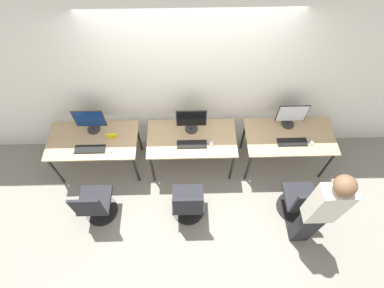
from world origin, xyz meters
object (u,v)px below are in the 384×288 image
Objects in this scene: monitor_center at (191,120)px; keyboard_right at (292,142)px; office_chair_right at (300,202)px; office_chair_left at (95,205)px; keyboard_center at (192,144)px; mouse_center at (211,143)px; monitor_left at (90,120)px; keyboard_left at (90,149)px; mouse_left at (111,150)px; mouse_right at (312,142)px; monitor_right at (292,115)px; person_right at (321,211)px; office_chair_center at (188,204)px.

monitor_center is 1.49m from keyboard_right.
monitor_center is at bearing 145.78° from office_chair_right.
office_chair_left reaches higher than keyboard_center.
keyboard_right is at bearing 94.65° from office_chair_right.
office_chair_right is (1.23, -0.76, -0.41)m from mouse_center.
office_chair_left is 9.66× the size of mouse_center.
mouse_center is (0.28, 0.01, 0.01)m from keyboard_center.
keyboard_left is (0.00, -0.35, -0.21)m from monitor_left.
monitor_left is 3.20m from office_chair_right.
office_chair_right reaches higher than mouse_left.
mouse_right is (1.73, -0.29, -0.20)m from monitor_center.
monitor_left is 1.77m from mouse_center.
office_chair_left is (0.07, -0.68, -0.40)m from keyboard_left.
monitor_right is (2.89, 0.38, 0.21)m from keyboard_left.
keyboard_center is at bearing -11.95° from monitor_left.
keyboard_center is (1.45, -0.31, -0.21)m from monitor_left.
person_right reaches higher than monitor_left.
mouse_right is (0.28, -0.35, -0.20)m from monitor_right.
mouse_right is (1.73, -0.01, 0.01)m from keyboard_center.
mouse_left is at bearing -171.08° from monitor_right.
keyboard_left is 0.98× the size of monitor_right.
monitor_center is at bearing 12.70° from keyboard_left.
office_chair_left is (-0.23, -0.66, -0.41)m from mouse_left.
monitor_center is (1.45, -0.03, 0.00)m from monitor_left.
mouse_right is at bearing -0.40° from keyboard_center.
mouse_left is at bearing -178.29° from keyboard_right.
mouse_center is (1.73, 0.06, 0.01)m from keyboard_left.
monitor_left is 3.26m from person_right.
keyboard_center is 0.85m from office_chair_center.
keyboard_left and keyboard_center have the same top height.
keyboard_left is at bearing -178.10° from mouse_center.
mouse_center is 0.21× the size of keyboard_right.
monitor_center is 0.25× the size of person_right.
office_chair_right is at bearing -14.23° from mouse_left.
person_right reaches higher than mouse_right.
keyboard_center is 1.00× the size of keyboard_right.
person_right is (-0.24, -1.10, 0.21)m from mouse_right.
mouse_center is (1.73, -0.30, -0.20)m from monitor_left.
person_right is at bearing -93.24° from office_chair_right.
keyboard_right is (0.00, -0.33, -0.21)m from monitor_right.
keyboard_right is at bearing 176.79° from mouse_right.
mouse_center is at bearing -164.48° from monitor_right.
keyboard_center is at bearing -179.85° from keyboard_right.
office_chair_right is (1.51, -1.03, -0.61)m from monitor_center.
monitor_center is 1.92m from office_chair_right.
mouse_right is at bearing 0.64° from keyboard_left.
person_right reaches higher than monitor_right.
monitor_right is 0.50× the size of office_chair_right.
monitor_right is 0.49m from mouse_right.
monitor_center is at bearing 36.33° from office_chair_left.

